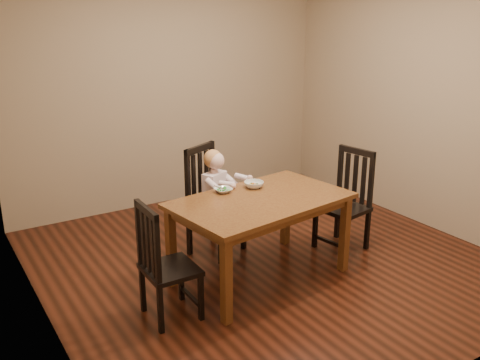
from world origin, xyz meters
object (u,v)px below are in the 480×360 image
chair_right (346,202)px  bowl_veg (254,185)px  toddler (216,190)px  bowl_peas (223,190)px  dining_table (261,208)px  chair_left (164,264)px  chair_child (212,202)px

chair_right → bowl_veg: 1.03m
toddler → bowl_peas: size_ratio=3.45×
dining_table → chair_right: 1.09m
chair_left → toddler: 1.24m
chair_left → bowl_veg: size_ratio=5.30×
chair_left → chair_right: 2.07m
chair_right → toddler: size_ratio=1.89×
dining_table → chair_right: size_ratio=1.60×
chair_right → chair_child: bearing=51.9°
chair_right → bowl_peas: size_ratio=6.53×
chair_child → toddler: 0.14m
chair_child → bowl_veg: bearing=88.3°
chair_right → bowl_veg: bearing=69.5°
dining_table → chair_left: 1.01m
bowl_peas → bowl_veg: bowl_veg is taller
toddler → bowl_veg: toddler is taller
chair_right → bowl_veg: size_ratio=5.61×
bowl_peas → bowl_veg: (0.30, -0.04, 0.01)m
dining_table → chair_child: size_ratio=1.52×
chair_left → bowl_peas: size_ratio=6.17×
chair_child → bowl_veg: (0.19, -0.44, 0.27)m
dining_table → chair_child: bearing=96.9°
chair_right → toddler: (-1.14, 0.58, 0.16)m
dining_table → chair_left: size_ratio=1.70×
dining_table → bowl_veg: size_ratio=9.00×
chair_child → chair_left: 1.24m
dining_table → bowl_peas: 0.38m
chair_child → bowl_peas: bearing=49.9°
chair_left → bowl_peas: chair_left is taller
toddler → bowl_peas: (-0.13, -0.36, 0.13)m
dining_table → bowl_veg: 0.31m
chair_left → bowl_peas: (0.79, 0.45, 0.32)m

